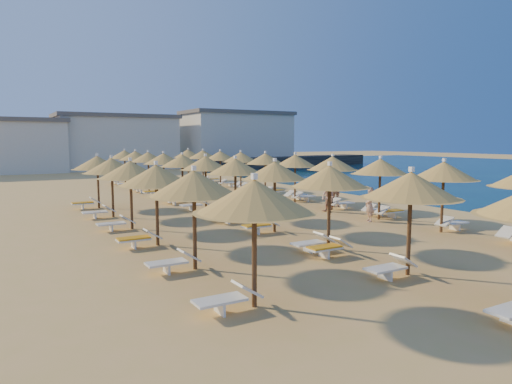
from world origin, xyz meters
TOP-DOWN VIEW (x-y plane):
  - ground at (0.00, 0.00)m, footprint 220.00×220.00m
  - jetty at (25.62, 39.83)m, footprint 30.20×9.85m
  - hotel_blocks at (4.30, 46.02)m, footprint 46.87×11.03m
  - parasol_row_east at (4.08, 5.94)m, footprint 2.87×42.81m
  - parasol_row_west at (-2.02, 5.94)m, footprint 2.87×42.81m
  - parasol_row_inland at (-7.15, 2.31)m, footprint 2.87×21.02m
  - loungers at (-0.28, 5.23)m, footprint 14.21×40.51m
  - beachgoer_b at (3.31, 3.53)m, footprint 0.68×0.83m
  - beachgoer_a at (3.24, 0.29)m, footprint 0.58×0.70m
  - beachgoer_c at (5.05, 5.00)m, footprint 1.16×0.99m

SIDE VIEW (x-z plane):
  - ground at x=0.00m, z-range 0.00..0.00m
  - loungers at x=-0.28m, z-range 0.02..0.67m
  - jetty at x=25.62m, z-range 0.00..1.50m
  - beachgoer_b at x=3.31m, z-range 0.00..1.58m
  - beachgoer_a at x=3.24m, z-range 0.00..1.65m
  - beachgoer_c at x=5.05m, z-range 0.00..1.87m
  - parasol_row_east at x=4.08m, z-range 1.00..4.14m
  - parasol_row_west at x=-2.02m, z-range 1.00..4.14m
  - parasol_row_inland at x=-7.15m, z-range 1.00..4.14m
  - hotel_blocks at x=4.30m, z-range -0.35..7.75m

